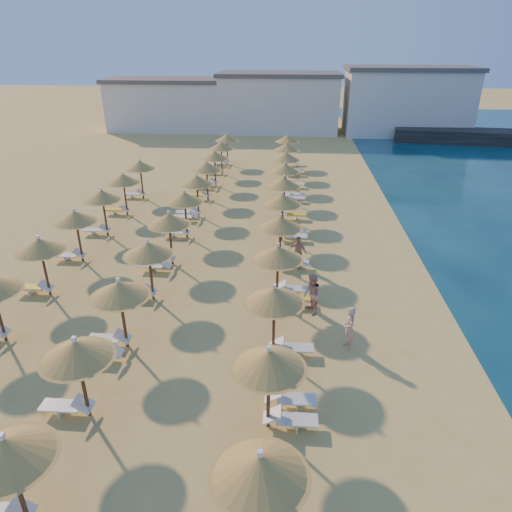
# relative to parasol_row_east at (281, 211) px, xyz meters

# --- Properties ---
(ground) EXTENTS (220.00, 220.00, 0.00)m
(ground) POSITION_rel_parasol_row_east_xyz_m (-2.25, -7.22, -2.52)
(ground) COLOR tan
(ground) RESTS_ON ground
(hotel_blocks) EXTENTS (46.47, 9.64, 8.10)m
(hotel_blocks) POSITION_rel_parasol_row_east_xyz_m (0.09, 38.72, 1.18)
(hotel_blocks) COLOR silver
(hotel_blocks) RESTS_ON ground
(parasol_row_east) EXTENTS (2.30, 42.70, 3.04)m
(parasol_row_east) POSITION_rel_parasol_row_east_xyz_m (0.00, 0.00, 0.00)
(parasol_row_east) COLOR brown
(parasol_row_east) RESTS_ON ground
(parasol_row_west) EXTENTS (2.30, 42.70, 3.04)m
(parasol_row_west) POSITION_rel_parasol_row_east_xyz_m (-5.76, 0.00, 0.00)
(parasol_row_west) COLOR brown
(parasol_row_west) RESTS_ON ground
(parasol_row_inland) EXTENTS (2.30, 24.34, 3.04)m
(parasol_row_inland) POSITION_rel_parasol_row_east_xyz_m (-10.77, -1.84, -0.00)
(parasol_row_inland) COLOR brown
(parasol_row_inland) RESTS_ON ground
(loungers) EXTENTS (13.87, 40.97, 0.66)m
(loungers) POSITION_rel_parasol_row_east_xyz_m (-4.31, -0.51, -2.18)
(loungers) COLOR silver
(loungers) RESTS_ON ground
(beachgoer_b) EXTENTS (0.98, 1.10, 1.87)m
(beachgoer_b) POSITION_rel_parasol_row_east_xyz_m (1.55, -6.17, -1.59)
(beachgoer_b) COLOR tan
(beachgoer_b) RESTS_ON ground
(beachgoer_a) EXTENTS (0.53, 0.71, 1.78)m
(beachgoer_a) POSITION_rel_parasol_row_east_xyz_m (2.89, -8.56, -1.63)
(beachgoer_a) COLOR tan
(beachgoer_a) RESTS_ON ground
(beachgoer_c) EXTENTS (1.07, 0.84, 1.70)m
(beachgoer_c) POSITION_rel_parasol_row_east_xyz_m (0.95, -1.53, -1.67)
(beachgoer_c) COLOR tan
(beachgoer_c) RESTS_ON ground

